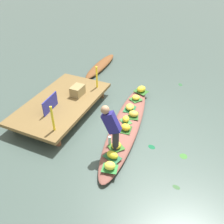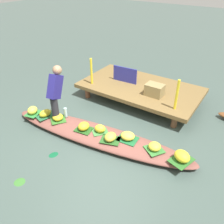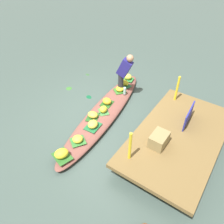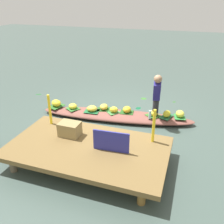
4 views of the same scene
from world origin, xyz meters
name	(u,v)px [view 1 (image 1 of 4)]	position (x,y,z in m)	size (l,w,h in m)	color
canal_water	(126,128)	(0.00, 0.00, 0.00)	(40.00, 40.00, 0.00)	#3F504A
dock_platform	(61,103)	(-0.07, 2.07, 0.34)	(3.20, 1.80, 0.40)	brown
vendor_boat	(126,126)	(0.00, 0.00, 0.10)	(4.26, 0.76, 0.20)	brown
moored_boat	(101,66)	(3.20, 2.38, 0.10)	(2.47, 0.46, 0.20)	brown
leaf_mat_0	(136,99)	(1.25, 0.16, 0.20)	(0.33, 0.31, 0.01)	#357532
banana_bunch_0	(136,97)	(1.25, 0.16, 0.27)	(0.24, 0.24, 0.15)	yellow
leaf_mat_1	(126,130)	(-0.28, -0.10, 0.20)	(0.36, 0.29, 0.01)	#23531D
banana_bunch_1	(126,127)	(-0.28, -0.10, 0.29)	(0.26, 0.22, 0.17)	gold
leaf_mat_2	(130,109)	(0.67, 0.15, 0.20)	(0.40, 0.32, 0.01)	#1D6534
banana_bunch_2	(130,107)	(0.67, 0.15, 0.28)	(0.29, 0.24, 0.16)	yellow
leaf_mat_3	(126,121)	(0.06, 0.03, 0.20)	(0.32, 0.24, 0.01)	#3F7C3D
banana_bunch_3	(126,119)	(0.06, 0.03, 0.28)	(0.23, 0.19, 0.17)	yellow
leaf_mat_4	(133,116)	(0.39, -0.07, 0.20)	(0.39, 0.29, 0.01)	#265721
banana_bunch_4	(133,114)	(0.39, -0.07, 0.28)	(0.28, 0.22, 0.16)	gold
leaf_mat_5	(110,168)	(-1.70, -0.28, 0.20)	(0.35, 0.28, 0.01)	#2E7D37
banana_bunch_5	(110,166)	(-1.70, -0.28, 0.29)	(0.25, 0.22, 0.18)	#EDE446
leaf_mat_6	(116,147)	(-1.01, -0.14, 0.20)	(0.33, 0.33, 0.01)	#336C26
banana_bunch_6	(116,145)	(-1.01, -0.14, 0.27)	(0.24, 0.25, 0.14)	gold
leaf_mat_7	(112,157)	(-1.36, -0.19, 0.20)	(0.41, 0.25, 0.01)	#245F3A
banana_bunch_7	(112,155)	(-1.36, -0.19, 0.28)	(0.29, 0.19, 0.16)	gold
leaf_mat_8	(141,91)	(1.79, 0.17, 0.20)	(0.43, 0.33, 0.01)	#2B6225
banana_bunch_8	(141,89)	(1.79, 0.17, 0.30)	(0.31, 0.25, 0.19)	yellow
vendor_person	(112,126)	(-1.07, -0.04, 0.89)	(0.24, 0.49, 1.22)	#28282D
water_bottle	(110,140)	(-0.95, 0.06, 0.31)	(0.07, 0.07, 0.23)	#AAD6D4
market_banner	(50,104)	(-0.57, 2.07, 0.62)	(0.71, 0.03, 0.43)	navy
railing_post_west	(53,119)	(-1.27, 1.47, 0.76)	(0.06, 0.06, 0.72)	yellow
railing_post_east	(97,77)	(1.13, 1.47, 0.76)	(0.06, 0.06, 0.72)	yellow
produce_crate	(78,91)	(0.46, 1.80, 0.55)	(0.44, 0.32, 0.30)	olive
drifting_plant_0	(176,187)	(-1.42, -1.75, 0.00)	(0.17, 0.11, 0.01)	#345B32
drifting_plant_1	(183,156)	(-0.42, -1.71, 0.00)	(0.19, 0.20, 0.01)	#36702C
drifting_plant_2	(152,147)	(-0.43, -0.89, 0.00)	(0.20, 0.15, 0.01)	#10532F
drifting_plant_3	(180,85)	(3.15, -0.89, 0.00)	(0.21, 0.14, 0.01)	#27572F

